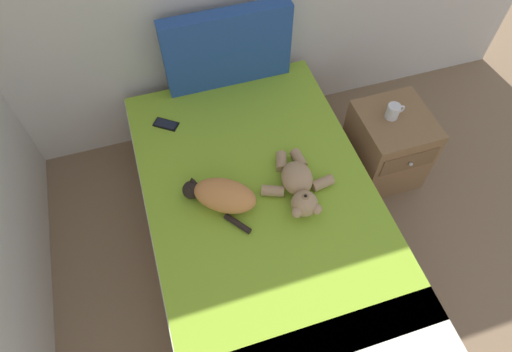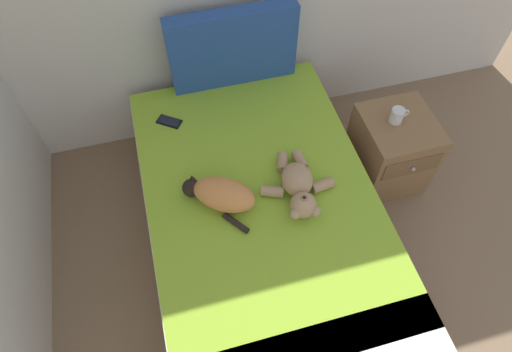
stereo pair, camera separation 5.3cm
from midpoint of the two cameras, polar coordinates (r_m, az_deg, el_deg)
name	(u,v)px [view 2 (the right image)]	position (r m, az deg, el deg)	size (l,w,h in m)	color
bed	(262,224)	(2.60, 1.42, -6.23)	(1.29, 2.06, 0.52)	olive
patterned_cushion	(233,48)	(2.81, -2.46, 16.29)	(0.80, 0.11, 0.51)	#264C99
cat	(221,194)	(2.32, -3.97, -2.38)	(0.40, 0.39, 0.15)	#D18447
teddy_bear	(299,187)	(2.36, 6.20, -1.47)	(0.41, 0.47, 0.15)	tan
cell_phone	(169,122)	(2.76, -10.69, 6.97)	(0.16, 0.14, 0.01)	black
nightstand	(391,150)	(3.03, 17.62, 3.24)	(0.44, 0.49, 0.54)	olive
mug	(397,115)	(2.80, 18.44, 7.49)	(0.12, 0.08, 0.09)	silver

